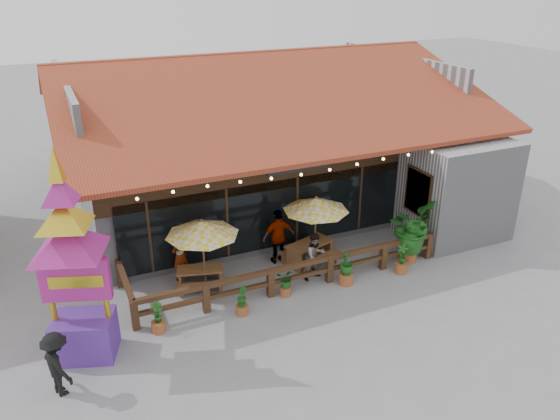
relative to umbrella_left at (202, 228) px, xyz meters
name	(u,v)px	position (x,y,z in m)	size (l,w,h in m)	color
ground	(335,271)	(4.15, -0.73, -2.04)	(100.00, 100.00, 0.00)	gray
restaurant_building	(264,149)	(4.41, 5.89, 0.16)	(15.50, 14.73, 6.09)	#9D9DA1
patio_railing	(275,273)	(1.90, -0.99, -1.43)	(10.00, 2.60, 0.92)	#442C18
umbrella_left	(202,228)	(0.00, 0.00, 0.00)	(2.42, 2.42, 2.34)	brown
umbrella_right	(316,205)	(3.89, 0.23, -0.02)	(2.53, 2.53, 2.32)	brown
picnic_table_left	(200,275)	(-0.12, 0.11, -1.59)	(1.65, 1.52, 0.67)	brown
picnic_table_right	(309,249)	(3.62, 0.09, -1.53)	(1.91, 1.77, 0.76)	brown
thai_sign_tower	(69,244)	(-3.67, -1.78, 1.10)	(2.80, 2.80, 5.96)	#542894
tropical_plant	(411,229)	(6.73, -1.13, -0.85)	(2.00, 1.97, 2.09)	brown
diner_a	(180,256)	(-0.53, 0.83, -1.21)	(0.60, 0.40, 1.66)	#352111
diner_b	(315,256)	(3.35, -0.83, -1.26)	(0.76, 0.59, 1.56)	#352111
diner_c	(279,237)	(2.72, 0.58, -1.10)	(1.11, 0.46, 1.89)	#352111
pedestrian	(57,364)	(-4.37, -2.99, -1.23)	(1.05, 0.60, 1.63)	black
planter_a	(158,319)	(-1.81, -1.60, -1.65)	(0.39, 0.38, 0.94)	brown
planter_b	(242,302)	(0.54, -1.76, -1.64)	(0.36, 0.39, 0.89)	brown
planter_c	(285,282)	(2.06, -1.37, -1.57)	(0.56, 0.51, 0.84)	brown
planter_d	(346,269)	(4.07, -1.55, -1.50)	(0.59, 0.59, 1.13)	brown
planter_e	(402,261)	(6.05, -1.68, -1.62)	(0.42, 0.43, 1.01)	brown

